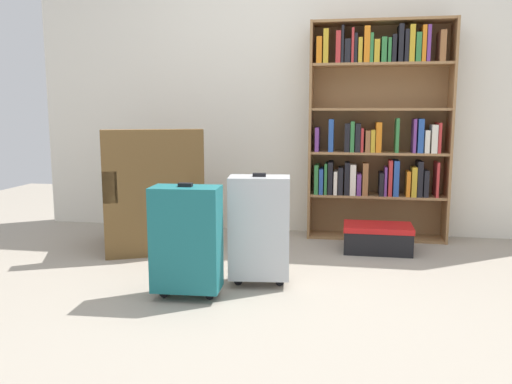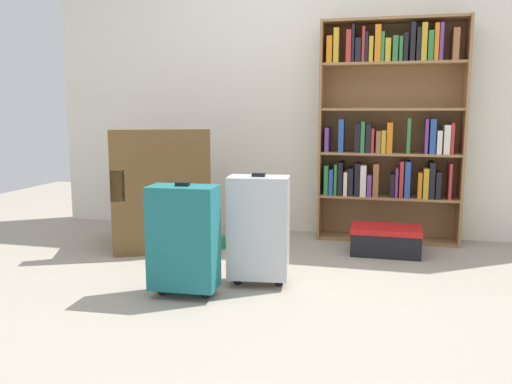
% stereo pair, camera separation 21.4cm
% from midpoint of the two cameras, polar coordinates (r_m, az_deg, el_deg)
% --- Properties ---
extents(ground_plane, '(8.18, 8.18, 0.00)m').
position_cam_midpoint_polar(ground_plane, '(2.88, -0.20, -12.13)').
color(ground_plane, '#9E9384').
extents(back_wall, '(4.67, 0.10, 2.60)m').
position_cam_midpoint_polar(back_wall, '(4.50, 3.97, 12.27)').
color(back_wall, silver).
rests_on(back_wall, ground).
extents(bookshelf, '(1.09, 0.27, 1.72)m').
position_cam_midpoint_polar(bookshelf, '(4.28, 11.70, 6.98)').
color(bookshelf, olive).
rests_on(bookshelf, ground).
extents(armchair, '(0.92, 0.92, 0.90)m').
position_cam_midpoint_polar(armchair, '(4.06, -12.62, -1.48)').
color(armchair, brown).
rests_on(armchair, ground).
extents(mug, '(0.12, 0.08, 0.10)m').
position_cam_midpoint_polar(mug, '(3.97, -6.19, -5.52)').
color(mug, '#1E7F4C').
rests_on(mug, ground).
extents(storage_box, '(0.49, 0.31, 0.20)m').
position_cam_midpoint_polar(storage_box, '(3.94, 11.56, -4.87)').
color(storage_box, black).
rests_on(storage_box, ground).
extents(suitcase_teal, '(0.38, 0.23, 0.64)m').
position_cam_midpoint_polar(suitcase_teal, '(2.92, -9.67, -5.04)').
color(suitcase_teal, '#19666B').
rests_on(suitcase_teal, ground).
extents(suitcase_silver, '(0.38, 0.25, 0.67)m').
position_cam_midpoint_polar(suitcase_silver, '(3.09, -1.64, -3.88)').
color(suitcase_silver, '#B7BABF').
rests_on(suitcase_silver, ground).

